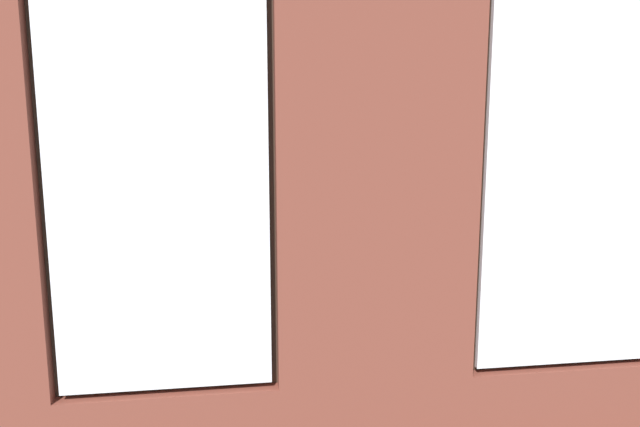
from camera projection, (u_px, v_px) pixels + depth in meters
name	position (u px, v px, depth m)	size (l,w,h in m)	color
ground_plane	(304.00, 323.00, 5.69)	(6.44, 6.19, 0.10)	brown
brick_wall_with_windows	(378.00, 146.00, 2.73)	(5.84, 0.30, 3.52)	brown
couch_by_window	(280.00, 387.00, 3.55)	(1.98, 0.87, 0.80)	black
couch_left	(544.00, 278.00, 5.78)	(0.97, 2.10, 0.80)	black
coffee_table	(328.00, 265.00, 6.03)	(1.51, 0.79, 0.43)	olive
cup_ceramic	(283.00, 261.00, 5.84)	(0.07, 0.07, 0.09)	silver
table_plant_small	(308.00, 249.00, 6.08)	(0.11, 0.11, 0.18)	gray
remote_gray	(328.00, 259.00, 6.02)	(0.05, 0.17, 0.02)	#59595B
papasan_chair	(298.00, 231.00, 7.26)	(1.18, 1.18, 0.72)	olive
potted_plant_near_tv	(20.00, 332.00, 4.06)	(0.43, 0.43, 0.72)	gray
potted_plant_by_left_couch	(448.00, 233.00, 7.14)	(0.39, 0.39, 0.64)	brown
potted_plant_between_couches	(516.00, 280.00, 3.72)	(1.09, 1.01, 1.49)	beige
potted_plant_corner_near_left	(468.00, 216.00, 7.97)	(0.45, 0.45, 0.81)	gray
potted_plant_foreground_right	(89.00, 207.00, 7.22)	(1.11, 1.07, 1.54)	beige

